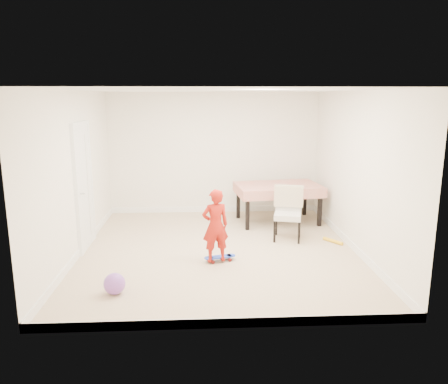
{
  "coord_description": "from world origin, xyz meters",
  "views": [
    {
      "loc": [
        -0.27,
        -6.88,
        2.51
      ],
      "look_at": [
        0.1,
        0.2,
        0.95
      ],
      "focal_mm": 35.0,
      "sensor_mm": 36.0,
      "label": 1
    }
  ],
  "objects": [
    {
      "name": "child",
      "position": [
        -0.07,
        -0.56,
        0.56
      ],
      "size": [
        0.47,
        0.37,
        1.13
      ],
      "primitive_type": "imported",
      "rotation": [
        0.0,
        0.0,
        3.4
      ],
      "color": "#B41C12",
      "rests_on": "ground"
    },
    {
      "name": "ground",
      "position": [
        0.0,
        0.0,
        0.0
      ],
      "size": [
        5.0,
        5.0,
        0.0
      ],
      "primitive_type": "plane",
      "color": "tan",
      "rests_on": "ground"
    },
    {
      "name": "door",
      "position": [
        -2.22,
        0.3,
        1.02
      ],
      "size": [
        0.11,
        0.94,
        2.11
      ],
      "primitive_type": "cube",
      "color": "white",
      "rests_on": "ground"
    },
    {
      "name": "baseboard_front",
      "position": [
        0.0,
        -2.49,
        0.06
      ],
      "size": [
        4.5,
        0.02,
        0.12
      ],
      "primitive_type": "cube",
      "color": "white",
      "rests_on": "ground"
    },
    {
      "name": "baseboard_back",
      "position": [
        0.0,
        2.49,
        0.06
      ],
      "size": [
        4.5,
        0.02,
        0.12
      ],
      "primitive_type": "cube",
      "color": "white",
      "rests_on": "ground"
    },
    {
      "name": "wall_back",
      "position": [
        0.0,
        2.48,
        1.3
      ],
      "size": [
        4.5,
        0.04,
        2.6
      ],
      "primitive_type": "cube",
      "color": "white",
      "rests_on": "ground"
    },
    {
      "name": "wall_front",
      "position": [
        0.0,
        -2.48,
        1.3
      ],
      "size": [
        4.5,
        0.04,
        2.6
      ],
      "primitive_type": "cube",
      "color": "white",
      "rests_on": "ground"
    },
    {
      "name": "baseboard_right",
      "position": [
        2.24,
        0.0,
        0.06
      ],
      "size": [
        0.02,
        5.0,
        0.12
      ],
      "primitive_type": "cube",
      "color": "white",
      "rests_on": "ground"
    },
    {
      "name": "baseboard_left",
      "position": [
        -2.24,
        0.0,
        0.06
      ],
      "size": [
        0.02,
        5.0,
        0.12
      ],
      "primitive_type": "cube",
      "color": "white",
      "rests_on": "ground"
    },
    {
      "name": "dining_table",
      "position": [
        1.27,
        1.63,
        0.39
      ],
      "size": [
        1.77,
        1.23,
        0.78
      ],
      "primitive_type": null,
      "rotation": [
        0.0,
        0.0,
        0.12
      ],
      "color": "#B30913",
      "rests_on": "ground"
    },
    {
      "name": "skateboard",
      "position": [
        0.0,
        -0.48,
        0.04
      ],
      "size": [
        0.53,
        0.31,
        0.08
      ],
      "primitive_type": null,
      "rotation": [
        0.0,
        0.0,
        0.26
      ],
      "color": "#1C7BEF",
      "rests_on": "ground"
    },
    {
      "name": "wall_right",
      "position": [
        2.23,
        0.0,
        1.3
      ],
      "size": [
        0.04,
        5.0,
        2.6
      ],
      "primitive_type": "cube",
      "color": "white",
      "rests_on": "ground"
    },
    {
      "name": "ceiling",
      "position": [
        0.0,
        0.0,
        2.58
      ],
      "size": [
        4.5,
        5.0,
        0.04
      ],
      "primitive_type": "cube",
      "color": "white",
      "rests_on": "wall_back"
    },
    {
      "name": "foam_toy",
      "position": [
        2.02,
        0.28,
        0.03
      ],
      "size": [
        0.28,
        0.36,
        0.06
      ],
      "primitive_type": "cylinder",
      "rotation": [
        1.57,
        0.0,
        0.62
      ],
      "color": "yellow",
      "rests_on": "ground"
    },
    {
      "name": "dining_chair",
      "position": [
        1.25,
        0.51,
        0.47
      ],
      "size": [
        0.65,
        0.71,
        0.95
      ],
      "primitive_type": null,
      "rotation": [
        0.0,
        0.0,
        -0.24
      ],
      "color": "white",
      "rests_on": "ground"
    },
    {
      "name": "balloon",
      "position": [
        -1.41,
        -1.56,
        0.14
      ],
      "size": [
        0.28,
        0.28,
        0.28
      ],
      "primitive_type": "sphere",
      "color": "purple",
      "rests_on": "ground"
    },
    {
      "name": "wall_left",
      "position": [
        -2.23,
        0.0,
        1.3
      ],
      "size": [
        0.04,
        5.0,
        2.6
      ],
      "primitive_type": "cube",
      "color": "white",
      "rests_on": "ground"
    }
  ]
}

